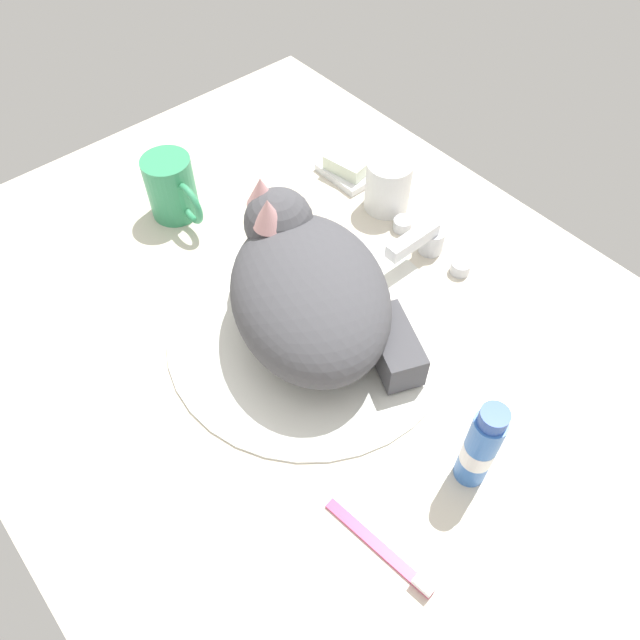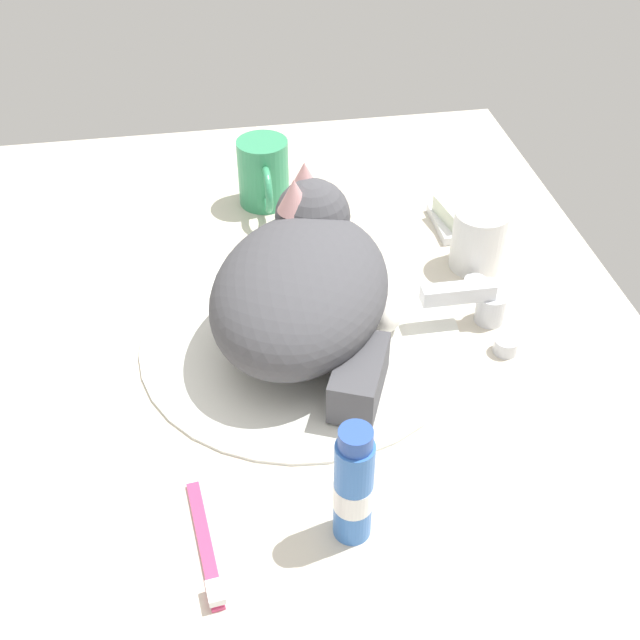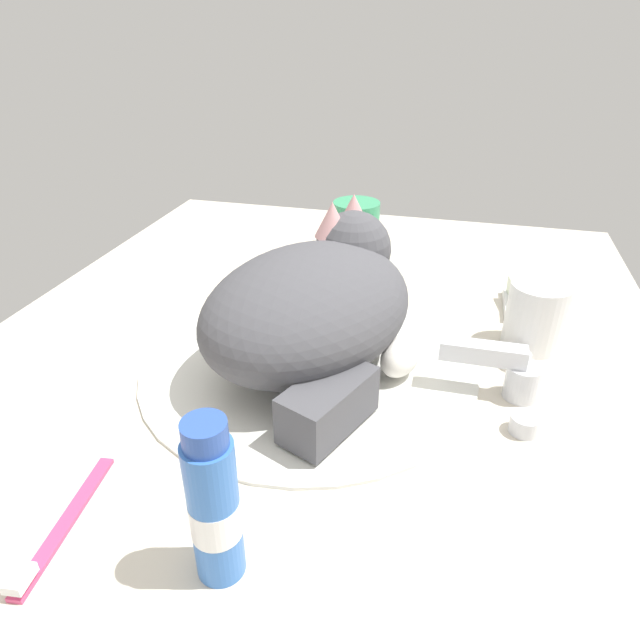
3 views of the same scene
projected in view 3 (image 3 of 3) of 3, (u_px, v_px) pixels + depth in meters
The scene contains 10 objects.
ground_plane at pixel (309, 377), 63.72cm from camera, with size 110.00×82.50×3.00cm, color beige.
sink_basin at pixel (309, 364), 62.81cm from camera, with size 37.46×37.46×0.75cm, color silver.
faucet at pixel (510, 375), 57.16cm from camera, with size 14.25×10.52×5.75cm.
cat at pixel (315, 304), 59.89cm from camera, with size 31.82×28.56×15.93cm.
coffee_mug at pixel (355, 233), 86.75cm from camera, with size 11.64×7.23×9.70cm.
rinse_cup at pixel (536, 316), 65.05cm from camera, with size 6.87×6.87×8.08cm.
soap_dish at pixel (528, 306), 74.52cm from camera, with size 9.00×6.40×1.20cm, color white.
soap_bar at pixel (531, 294), 73.66cm from camera, with size 6.71×4.71×2.30cm, color silver.
toothpaste_bottle at pixel (214, 506), 37.23cm from camera, with size 3.56×3.56×13.45cm.
toothbrush at pixel (60, 528), 42.71cm from camera, with size 13.84×2.90×1.60cm.
Camera 3 is at (50.47, 14.07, 35.38)cm, focal length 31.18 mm.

